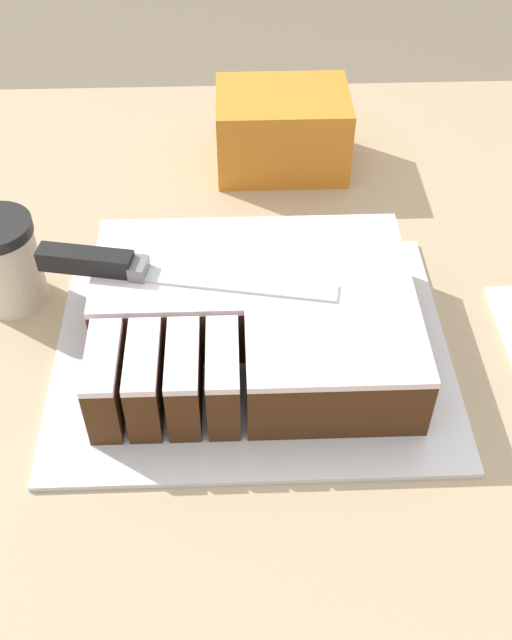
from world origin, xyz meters
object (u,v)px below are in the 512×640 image
object	(u,v)px
cake_board	(256,347)
coffee_cup	(9,262)
knife	(127,266)
storage_box	(285,130)
cake	(260,318)

from	to	relation	value
cake_board	coffee_cup	distance (m)	0.28
knife	coffee_cup	distance (m)	0.15
coffee_cup	storage_box	distance (m)	0.41
cake_board	cake	distance (m)	0.04
storage_box	cake_board	bearing A→B (deg)	-98.39
cake	knife	bearing A→B (deg)	166.96
cake	knife	size ratio (longest dim) A/B	1.09
coffee_cup	knife	bearing A→B (deg)	-22.01
cake	storage_box	bearing A→B (deg)	82.24
cake_board	cake	size ratio (longest dim) A/B	1.28
knife	storage_box	world-z (taller)	same
knife	coffee_cup	world-z (taller)	coffee_cup
knife	cake_board	bearing A→B (deg)	-4.01
cake	coffee_cup	bearing A→B (deg)	162.29
cake_board	knife	world-z (taller)	knife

